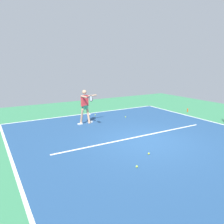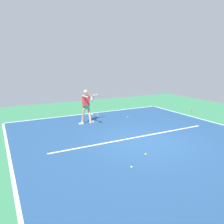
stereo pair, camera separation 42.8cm
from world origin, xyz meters
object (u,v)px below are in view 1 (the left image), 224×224
at_px(tennis_player, 85,105).
at_px(tennis_ball_centre_court, 137,167).
at_px(tennis_ball_by_sideline, 95,115).
at_px(tennis_ball_far_corner, 126,117).
at_px(tennis_ball_by_baseline, 149,154).
at_px(water_bottle, 188,110).

distance_m(tennis_player, tennis_ball_centre_court, 5.36).
distance_m(tennis_ball_centre_court, tennis_ball_by_sideline, 6.85).
bearing_deg(tennis_ball_by_sideline, tennis_ball_far_corner, 135.05).
bearing_deg(tennis_ball_by_baseline, tennis_ball_centre_court, 31.39).
height_order(tennis_player, tennis_ball_far_corner, tennis_player).
relative_size(tennis_player, tennis_ball_by_sideline, 26.51).
bearing_deg(tennis_player, tennis_ball_centre_court, 76.00).
distance_m(tennis_ball_centre_court, tennis_ball_far_corner, 6.17).
xyz_separation_m(tennis_ball_by_sideline, water_bottle, (-5.49, 2.08, 0.08)).
height_order(tennis_ball_centre_court, tennis_ball_by_baseline, same).
xyz_separation_m(tennis_player, tennis_ball_centre_court, (0.66, 5.23, -0.97)).
distance_m(tennis_ball_by_sideline, water_bottle, 5.87).
bearing_deg(tennis_ball_far_corner, tennis_ball_by_sideline, -44.95).
xyz_separation_m(tennis_player, tennis_ball_by_baseline, (-0.27, 4.67, -0.97)).
bearing_deg(tennis_ball_centre_court, tennis_ball_by_sideline, -105.84).
distance_m(tennis_player, water_bottle, 6.80).
relative_size(tennis_ball_far_corner, water_bottle, 0.30).
bearing_deg(tennis_ball_far_corner, tennis_ball_centre_court, 59.21).
relative_size(tennis_player, tennis_ball_centre_court, 26.51).
bearing_deg(water_bottle, tennis_ball_far_corner, -10.64).
bearing_deg(tennis_player, tennis_ball_by_sideline, -138.65).
distance_m(tennis_ball_by_baseline, tennis_ball_by_sideline, 6.10).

